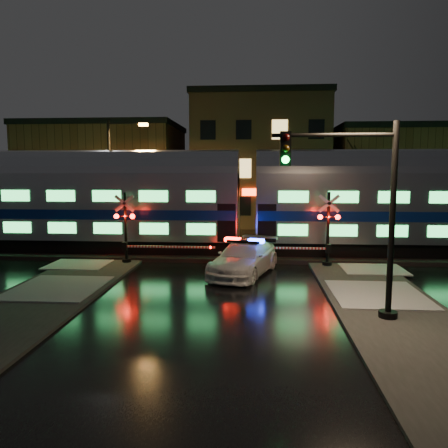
% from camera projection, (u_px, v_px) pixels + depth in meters
% --- Properties ---
extents(ground, '(120.00, 120.00, 0.00)m').
position_uv_depth(ground, '(220.00, 276.00, 20.62)').
color(ground, black).
rests_on(ground, ground).
extents(ballast, '(90.00, 4.20, 0.24)m').
position_uv_depth(ballast, '(227.00, 254.00, 25.56)').
color(ballast, black).
rests_on(ballast, ground).
extents(sidewalk_left, '(4.00, 20.00, 0.12)m').
position_uv_depth(sidewalk_left, '(19.00, 313.00, 15.15)').
color(sidewalk_left, '#2D2D2D').
rests_on(sidewalk_left, ground).
extents(sidewalk_right, '(4.00, 20.00, 0.12)m').
position_uv_depth(sidewalk_right, '(403.00, 322.00, 14.20)').
color(sidewalk_right, '#2D2D2D').
rests_on(sidewalk_right, ground).
extents(building_left, '(14.00, 10.00, 9.00)m').
position_uv_depth(building_left, '(107.00, 176.00, 42.82)').
color(building_left, '#51321F').
rests_on(building_left, ground).
extents(building_mid, '(12.00, 11.00, 11.50)m').
position_uv_depth(building_mid, '(260.00, 163.00, 42.07)').
color(building_mid, brown).
rests_on(building_mid, ground).
extents(building_right, '(12.00, 10.00, 8.50)m').
position_uv_depth(building_right, '(399.00, 179.00, 40.80)').
color(building_right, '#51321F').
rests_on(building_right, ground).
extents(train, '(51.00, 3.12, 5.92)m').
position_uv_depth(train, '(247.00, 199.00, 25.08)').
color(train, black).
rests_on(train, ballast).
extents(police_car, '(3.77, 5.89, 1.76)m').
position_uv_depth(police_car, '(244.00, 258.00, 20.92)').
color(police_car, white).
rests_on(police_car, ground).
extents(crossing_signal_right, '(5.52, 0.64, 3.91)m').
position_uv_depth(crossing_signal_right, '(321.00, 237.00, 22.34)').
color(crossing_signal_right, black).
rests_on(crossing_signal_right, ground).
extents(crossing_signal_left, '(5.42, 0.64, 3.84)m').
position_uv_depth(crossing_signal_left, '(132.00, 235.00, 23.07)').
color(crossing_signal_left, black).
rests_on(crossing_signal_left, ground).
extents(traffic_light, '(4.22, 0.73, 6.52)m').
position_uv_depth(traffic_light, '(360.00, 217.00, 14.12)').
color(traffic_light, black).
rests_on(traffic_light, ground).
extents(streetlight, '(2.79, 0.29, 8.35)m').
position_uv_depth(streetlight, '(114.00, 173.00, 29.54)').
color(streetlight, black).
rests_on(streetlight, ground).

